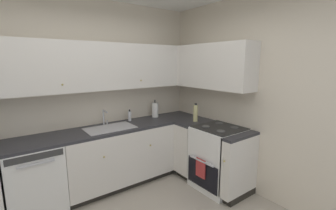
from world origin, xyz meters
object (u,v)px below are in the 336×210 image
object	(u,v)px
paper_towel_roll	(155,110)
oil_bottle	(196,113)
soap_bottle	(130,116)
dishwasher	(35,178)
oven_range	(219,157)

from	to	relation	value
paper_towel_roll	oil_bottle	size ratio (longest dim) A/B	1.06
paper_towel_roll	oil_bottle	world-z (taller)	paper_towel_roll
soap_bottle	dishwasher	bearing A→B (deg)	-172.49
oven_range	oil_bottle	bearing A→B (deg)	92.21
soap_bottle	paper_towel_roll	distance (m)	0.46
dishwasher	soap_bottle	world-z (taller)	soap_bottle
oven_range	paper_towel_roll	distance (m)	1.28
oven_range	paper_towel_roll	size ratio (longest dim) A/B	3.44
oven_range	soap_bottle	bearing A→B (deg)	126.46
paper_towel_roll	soap_bottle	bearing A→B (deg)	177.52
paper_towel_roll	oven_range	bearing A→B (deg)	-71.75
paper_towel_roll	dishwasher	bearing A→B (deg)	-174.99
dishwasher	soap_bottle	distance (m)	1.48
dishwasher	oven_range	distance (m)	2.38
dishwasher	paper_towel_roll	distance (m)	1.93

